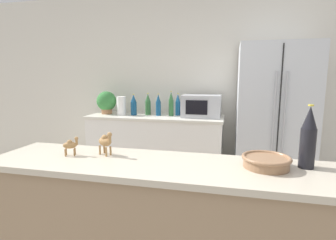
% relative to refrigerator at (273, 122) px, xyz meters
% --- Properties ---
extents(wall_back, '(8.00, 0.06, 2.55)m').
position_rel_refrigerator_xyz_m(wall_back, '(-1.08, 0.39, 0.38)').
color(wall_back, silver).
rests_on(wall_back, ground_plane).
extents(back_counter, '(1.78, 0.63, 0.91)m').
position_rel_refrigerator_xyz_m(back_counter, '(-1.45, 0.06, -0.44)').
color(back_counter, white).
rests_on(back_counter, ground_plane).
extents(refrigerator, '(0.83, 0.71, 1.78)m').
position_rel_refrigerator_xyz_m(refrigerator, '(0.00, 0.00, 0.00)').
color(refrigerator, silver).
rests_on(refrigerator, ground_plane).
extents(bar_counter, '(2.06, 0.50, 0.93)m').
position_rel_refrigerator_xyz_m(bar_counter, '(-0.86, -1.88, -0.42)').
color(bar_counter, '#8C7256').
rests_on(bar_counter, ground_plane).
extents(potted_plant, '(0.27, 0.27, 0.31)m').
position_rel_refrigerator_xyz_m(potted_plant, '(-2.16, 0.07, 0.18)').
color(potted_plant, '#9E6B47').
rests_on(potted_plant, back_counter).
extents(paper_towel_roll, '(0.12, 0.12, 0.25)m').
position_rel_refrigerator_xyz_m(paper_towel_roll, '(-1.92, 0.00, 0.14)').
color(paper_towel_roll, white).
rests_on(paper_towel_roll, back_counter).
extents(microwave, '(0.48, 0.37, 0.28)m').
position_rel_refrigerator_xyz_m(microwave, '(-0.85, 0.08, 0.16)').
color(microwave, '#B2B5BA').
rests_on(microwave, back_counter).
extents(back_bottle_0, '(0.07, 0.07, 0.29)m').
position_rel_refrigerator_xyz_m(back_bottle_0, '(-1.42, 0.07, 0.15)').
color(back_bottle_0, navy).
rests_on(back_bottle_0, back_counter).
extents(back_bottle_1, '(0.07, 0.07, 0.29)m').
position_rel_refrigerator_xyz_m(back_bottle_1, '(-1.58, 0.11, 0.16)').
color(back_bottle_1, '#2D6033').
rests_on(back_bottle_1, back_counter).
extents(back_bottle_2, '(0.07, 0.07, 0.29)m').
position_rel_refrigerator_xyz_m(back_bottle_2, '(-1.17, 0.14, 0.16)').
color(back_bottle_2, navy).
rests_on(back_bottle_2, back_counter).
extents(back_bottle_3, '(0.08, 0.08, 0.28)m').
position_rel_refrigerator_xyz_m(back_bottle_3, '(-1.75, 0.04, 0.15)').
color(back_bottle_3, navy).
rests_on(back_bottle_3, back_counter).
extents(back_bottle_4, '(0.06, 0.06, 0.32)m').
position_rel_refrigerator_xyz_m(back_bottle_4, '(-1.25, 0.08, 0.17)').
color(back_bottle_4, '#2D6033').
rests_on(back_bottle_4, back_counter).
extents(wine_bottle, '(0.08, 0.08, 0.34)m').
position_rel_refrigerator_xyz_m(wine_bottle, '(-0.10, -1.77, 0.20)').
color(wine_bottle, black).
rests_on(wine_bottle, bar_counter).
extents(fruit_bowl, '(0.25, 0.25, 0.06)m').
position_rel_refrigerator_xyz_m(fruit_bowl, '(-0.31, -1.82, 0.07)').
color(fruit_bowl, '#8C6647').
rests_on(fruit_bowl, bar_counter).
extents(camel_figurine, '(0.09, 0.07, 0.12)m').
position_rel_refrigerator_xyz_m(camel_figurine, '(-1.44, -1.87, 0.11)').
color(camel_figurine, olive).
rests_on(camel_figurine, bar_counter).
extents(camel_figurine_second, '(0.12, 0.10, 0.15)m').
position_rel_refrigerator_xyz_m(camel_figurine_second, '(-1.24, -1.81, 0.13)').
color(camel_figurine_second, olive).
rests_on(camel_figurine_second, bar_counter).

